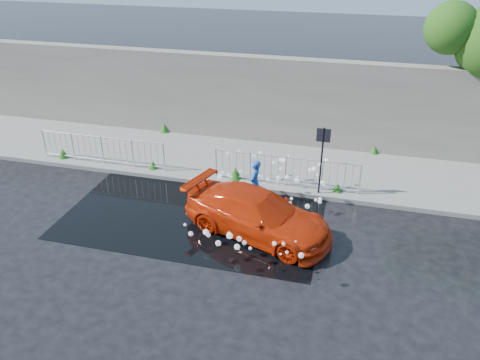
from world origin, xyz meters
name	(u,v)px	position (x,y,z in m)	size (l,w,h in m)	color
ground	(168,228)	(0.00, 0.00, 0.00)	(90.00, 90.00, 0.00)	black
pavement	(217,158)	(0.00, 5.00, 0.07)	(30.00, 4.00, 0.15)	slate
curb	(200,181)	(0.00, 3.00, 0.08)	(30.00, 0.25, 0.16)	slate
retaining_wall	(231,97)	(0.00, 7.20, 1.90)	(30.00, 0.60, 3.50)	#696558
puddle	(195,213)	(0.50, 1.00, 0.01)	(8.00, 5.00, 0.01)	black
sign_post	(322,150)	(4.20, 3.10, 1.72)	(0.45, 0.06, 2.50)	black
railing_left	(102,149)	(-4.00, 3.35, 0.74)	(5.05, 0.05, 1.10)	silver
railing_right	(286,170)	(3.00, 3.35, 0.74)	(5.05, 0.05, 1.10)	silver
weeds	(202,156)	(-0.43, 4.50, 0.34)	(12.17, 3.93, 0.45)	#215216
water_spray	(266,191)	(2.65, 1.69, 0.75)	(3.72, 5.57, 0.97)	white
red_car	(258,214)	(2.68, 0.44, 0.66)	(1.84, 4.53, 1.31)	red
person	(255,183)	(2.20, 2.11, 0.78)	(0.57, 0.37, 1.56)	#2254AB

